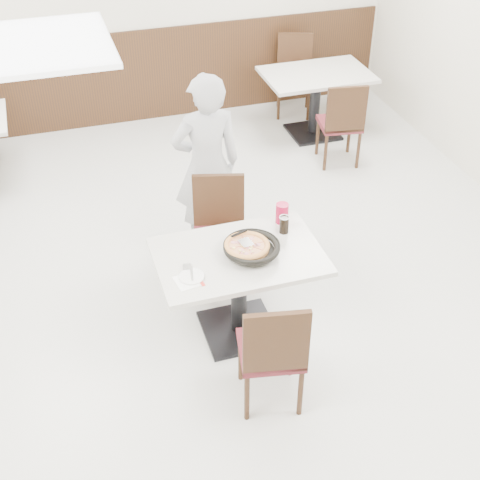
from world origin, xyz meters
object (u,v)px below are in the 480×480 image
object	(u,v)px
chair_near	(271,347)
cola_glass	(284,225)
side_plate	(192,277)
red_cup	(282,213)
pizza_pan	(252,250)
diner_person	(207,166)
bg_chair_right_near	(340,122)
bg_table_right	(315,104)
main_table	(239,294)
bg_chair_right_far	(294,77)
chair_far	(219,237)
pizza	(247,248)

from	to	relation	value
chair_near	cola_glass	world-z (taller)	chair_near
side_plate	red_cup	bearing A→B (deg)	28.51
pizza_pan	diner_person	bearing A→B (deg)	90.36
pizza_pan	bg_chair_right_near	bearing A→B (deg)	52.53
bg_table_right	bg_chair_right_near	size ratio (longest dim) A/B	1.26
main_table	bg_chair_right_far	distance (m)	3.94
cola_glass	bg_table_right	bearing A→B (deg)	62.70
chair_near	chair_far	world-z (taller)	same
pizza	chair_near	bearing A→B (deg)	-94.06
main_table	side_plate	world-z (taller)	side_plate
pizza_pan	cola_glass	distance (m)	0.37
pizza	cola_glass	distance (m)	0.39
chair_near	pizza	bearing A→B (deg)	96.76
chair_far	bg_chair_right_near	size ratio (longest dim) A/B	1.00
bg_chair_right_near	diner_person	bearing A→B (deg)	-139.38
diner_person	bg_chair_right_far	size ratio (longest dim) A/B	1.74
main_table	bg_table_right	bearing A→B (deg)	57.95
cola_glass	bg_table_right	xyz separation A→B (m)	(1.43, 2.77, -0.44)
diner_person	red_cup	bearing A→B (deg)	111.37
side_plate	diner_person	world-z (taller)	diner_person
pizza_pan	cola_glass	bearing A→B (deg)	31.00
main_table	pizza	distance (m)	0.44
pizza_pan	side_plate	distance (m)	0.49
cola_glass	bg_table_right	world-z (taller)	cola_glass
chair_near	side_plate	world-z (taller)	chair_near
diner_person	bg_chair_right_far	distance (m)	2.92
main_table	bg_chair_right_near	world-z (taller)	bg_chair_right_near
pizza	diner_person	world-z (taller)	diner_person
chair_near	bg_table_right	distance (m)	4.05
chair_near	cola_glass	bearing A→B (deg)	75.77
cola_glass	side_plate	bearing A→B (deg)	-158.25
side_plate	bg_table_right	bearing A→B (deg)	54.25
side_plate	bg_chair_right_far	distance (m)	4.27
pizza_pan	red_cup	world-z (taller)	red_cup
pizza_pan	bg_chair_right_far	size ratio (longest dim) A/B	0.34
red_cup	bg_chair_right_far	world-z (taller)	bg_chair_right_far
main_table	chair_far	xyz separation A→B (m)	(0.02, 0.61, 0.10)
chair_near	bg_table_right	xyz separation A→B (m)	(1.82, 3.61, -0.10)
chair_far	bg_chair_right_far	distance (m)	3.40
diner_person	chair_far	bearing A→B (deg)	83.60
pizza	bg_table_right	size ratio (longest dim) A/B	0.26
chair_near	chair_far	distance (m)	1.29
pizza	main_table	bearing A→B (deg)	163.07
chair_near	pizza_pan	bearing A→B (deg)	93.94
pizza	bg_chair_right_far	xyz separation A→B (m)	(1.74, 3.52, -0.34)
side_plate	bg_chair_right_near	size ratio (longest dim) A/B	0.18
red_cup	bg_chair_right_near	size ratio (longest dim) A/B	0.17
chair_near	bg_chair_right_far	world-z (taller)	same
red_cup	diner_person	size ratio (longest dim) A/B	0.10
main_table	bg_chair_right_far	xyz separation A→B (m)	(1.80, 3.51, 0.10)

